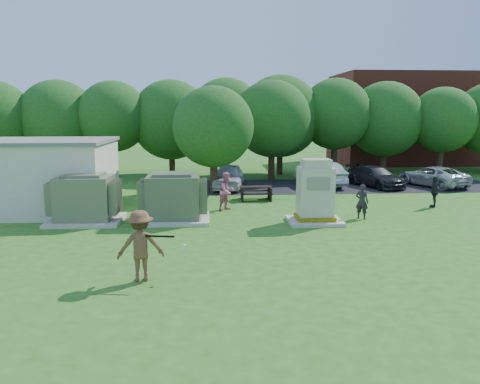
{
  "coord_description": "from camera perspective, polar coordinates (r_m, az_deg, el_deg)",
  "views": [
    {
      "loc": [
        -1.3,
        -15.18,
        4.58
      ],
      "look_at": [
        0.0,
        4.0,
        1.3
      ],
      "focal_mm": 35.0,
      "sensor_mm": 36.0,
      "label": 1
    }
  ],
  "objects": [
    {
      "name": "ground",
      "position": [
        15.91,
        0.98,
        -7.05
      ],
      "size": [
        120.0,
        120.0,
        0.0
      ],
      "primitive_type": "plane",
      "color": "#2D6619",
      "rests_on": "ground"
    },
    {
      "name": "transformer_right",
      "position": [
        20.07,
        -8.1,
        -0.78
      ],
      "size": [
        3.0,
        2.4,
        2.07
      ],
      "color": "beige",
      "rests_on": "ground"
    },
    {
      "name": "person_at_picnic",
      "position": [
        22.08,
        -1.61,
        0.1
      ],
      "size": [
        1.11,
        1.1,
        1.81
      ],
      "primitive_type": "imported",
      "rotation": [
        0.0,
        0.0,
        0.75
      ],
      "color": "#D16E8D",
      "rests_on": "ground"
    },
    {
      "name": "picnic_table",
      "position": [
        24.71,
        1.95,
        0.06
      ],
      "size": [
        1.7,
        1.27,
        0.73
      ],
      "color": "black",
      "rests_on": "ground"
    },
    {
      "name": "parking_strip",
      "position": [
        30.21,
        12.13,
        0.75
      ],
      "size": [
        20.0,
        6.0,
        0.01
      ],
      "primitive_type": "cube",
      "color": "#232326",
      "rests_on": "ground"
    },
    {
      "name": "batter",
      "position": [
        13.14,
        -12.04,
        -6.41
      ],
      "size": [
        1.37,
        0.91,
        1.97
      ],
      "primitive_type": "imported",
      "rotation": [
        0.0,
        0.0,
        3.29
      ],
      "color": "brown",
      "rests_on": "ground"
    },
    {
      "name": "generator_cabinet",
      "position": [
        19.71,
        9.14,
        -0.39
      ],
      "size": [
        2.21,
        1.81,
        2.69
      ],
      "color": "beige",
      "rests_on": "ground"
    },
    {
      "name": "person_walking_right",
      "position": [
        24.65,
        22.62,
        0.0
      ],
      "size": [
        0.77,
        0.95,
        1.51
      ],
      "primitive_type": "imported",
      "rotation": [
        0.0,
        0.0,
        4.17
      ],
      "color": "black",
      "rests_on": "ground"
    },
    {
      "name": "tree_row",
      "position": [
        33.82,
        1.32,
        8.96
      ],
      "size": [
        41.3,
        13.3,
        7.3
      ],
      "color": "#47301E",
      "rests_on": "ground"
    },
    {
      "name": "car_silver_b",
      "position": [
        31.71,
        22.44,
        1.79
      ],
      "size": [
        3.62,
        4.98,
        1.26
      ],
      "primitive_type": "imported",
      "rotation": [
        0.0,
        0.0,
        3.52
      ],
      "color": "silver",
      "rests_on": "ground"
    },
    {
      "name": "brick_building",
      "position": [
        46.39,
        20.95,
        8.33
      ],
      "size": [
        15.0,
        8.0,
        8.0
      ],
      "primitive_type": "cube",
      "color": "maroon",
      "rests_on": "ground"
    },
    {
      "name": "person_by_generator",
      "position": [
        20.93,
        14.64,
        -1.14
      ],
      "size": [
        0.67,
        0.61,
        1.53
      ],
      "primitive_type": "imported",
      "rotation": [
        0.0,
        0.0,
        2.57
      ],
      "color": "black",
      "rests_on": "ground"
    },
    {
      "name": "batting_equipment",
      "position": [
        12.87,
        -9.67,
        -5.52
      ],
      "size": [
        1.18,
        0.37,
        0.42
      ],
      "color": "black",
      "rests_on": "ground"
    },
    {
      "name": "car_dark",
      "position": [
        30.31,
        16.16,
        1.8
      ],
      "size": [
        3.09,
        4.66,
        1.25
      ],
      "primitive_type": "imported",
      "rotation": [
        0.0,
        0.0,
        0.34
      ],
      "color": "black",
      "rests_on": "ground"
    },
    {
      "name": "car_silver_a",
      "position": [
        29.98,
        9.71,
        2.22
      ],
      "size": [
        2.53,
        4.83,
        1.51
      ],
      "primitive_type": "imported",
      "rotation": [
        0.0,
        0.0,
        3.35
      ],
      "color": "#A6A6AA",
      "rests_on": "ground"
    },
    {
      "name": "car_white",
      "position": [
        28.48,
        -1.41,
        1.92
      ],
      "size": [
        2.28,
        4.51,
        1.47
      ],
      "primitive_type": "imported",
      "rotation": [
        0.0,
        0.0,
        -0.13
      ],
      "color": "silver",
      "rests_on": "ground"
    },
    {
      "name": "transformer_left",
      "position": [
        20.68,
        -18.38,
        -0.87
      ],
      "size": [
        3.0,
        2.4,
        2.07
      ],
      "color": "beige",
      "rests_on": "ground"
    }
  ]
}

